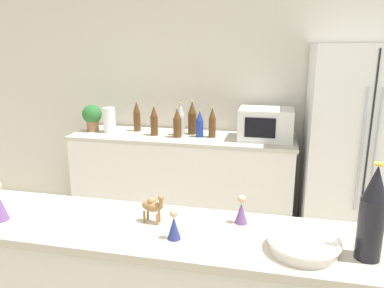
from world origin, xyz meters
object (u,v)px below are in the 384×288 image
object	(u,v)px
back_bottle_1	(180,120)
wise_man_figurine_purple	(241,211)
back_bottle_2	(200,124)
back_bottle_5	(154,121)
camel_figurine	(153,206)
back_bottle_3	(137,116)
potted_plant	(92,116)
wise_man_figurine_crimson	(174,226)
refrigerator	(357,150)
back_bottle_4	(212,123)
fruit_bowl	(304,244)
back_bottle_0	(192,118)
wine_bottle	(372,214)
paper_towel_roll	(109,120)
microwave	(266,124)
back_bottle_6	(177,123)

from	to	relation	value
back_bottle_1	wise_man_figurine_purple	world-z (taller)	back_bottle_1
back_bottle_2	back_bottle_5	world-z (taller)	back_bottle_5
camel_figurine	back_bottle_3	bearing A→B (deg)	112.38
potted_plant	wise_man_figurine_crimson	xyz separation A→B (m)	(1.42, -2.12, 0.01)
refrigerator	back_bottle_1	bearing A→B (deg)	176.94
back_bottle_1	back_bottle_3	bearing A→B (deg)	170.51
back_bottle_4	fruit_bowl	xyz separation A→B (m)	(0.68, -2.09, 0.00)
fruit_bowl	back_bottle_1	bearing A→B (deg)	115.12
back_bottle_2	wise_man_figurine_crimson	bearing A→B (deg)	-81.16
camel_figurine	wise_man_figurine_purple	distance (m)	0.37
refrigerator	back_bottle_1	distance (m)	1.58
back_bottle_0	wise_man_figurine_crimson	bearing A→B (deg)	-79.20
back_bottle_4	wine_bottle	xyz separation A→B (m)	(0.90, -2.09, 0.14)
back_bottle_2	fruit_bowl	size ratio (longest dim) A/B	0.98
paper_towel_roll	wise_man_figurine_crimson	distance (m)	2.44
back_bottle_0	back_bottle_1	size ratio (longest dim) A/B	1.05
back_bottle_3	wise_man_figurine_crimson	world-z (taller)	back_bottle_3
microwave	back_bottle_0	bearing A→B (deg)	175.76
back_bottle_1	back_bottle_3	size ratio (longest dim) A/B	1.01
back_bottle_0	microwave	bearing A→B (deg)	-4.24
back_bottle_6	back_bottle_4	bearing A→B (deg)	12.05
refrigerator	wise_man_figurine_crimson	size ratio (longest dim) A/B	14.27
microwave	back_bottle_6	bearing A→B (deg)	-172.45
potted_plant	microwave	bearing A→B (deg)	0.93
back_bottle_4	camel_figurine	distance (m)	2.00
wise_man_figurine_crimson	wise_man_figurine_purple	distance (m)	0.30
refrigerator	potted_plant	xyz separation A→B (m)	(-2.47, 0.07, 0.18)
paper_towel_roll	wise_man_figurine_purple	xyz separation A→B (m)	(1.47, -1.91, 0.04)
back_bottle_3	wise_man_figurine_crimson	bearing A→B (deg)	-65.98
back_bottle_3	fruit_bowl	xyz separation A→B (m)	(1.46, -2.20, -0.01)
back_bottle_3	back_bottle_5	xyz separation A→B (m)	(0.23, -0.14, -0.01)
back_bottle_4	back_bottle_0	bearing A→B (deg)	156.76
paper_towel_roll	back_bottle_6	world-z (taller)	back_bottle_6
microwave	fruit_bowl	distance (m)	2.14
refrigerator	microwave	xyz separation A→B (m)	(-0.78, 0.09, 0.17)
camel_figurine	back_bottle_6	bearing A→B (deg)	101.87
back_bottle_1	microwave	bearing A→B (deg)	0.72
microwave	back_bottle_1	distance (m)	0.80
back_bottle_4	back_bottle_6	bearing A→B (deg)	-167.95
refrigerator	potted_plant	bearing A→B (deg)	178.46
back_bottle_0	wise_man_figurine_purple	world-z (taller)	back_bottle_0
back_bottle_2	camel_figurine	bearing A→B (deg)	-84.11
fruit_bowl	wise_man_figurine_purple	size ratio (longest dim) A/B	2.10
potted_plant	wise_man_figurine_purple	world-z (taller)	potted_plant
wise_man_figurine_crimson	microwave	bearing A→B (deg)	82.71
back_bottle_4	microwave	bearing A→B (deg)	4.56
back_bottle_6	fruit_bowl	xyz separation A→B (m)	(1.00, -2.03, 0.01)
back_bottle_1	back_bottle_6	world-z (taller)	back_bottle_1
paper_towel_roll	back_bottle_4	xyz separation A→B (m)	(1.02, 0.01, 0.02)
wise_man_figurine_purple	back_bottle_1	bearing A→B (deg)	111.20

